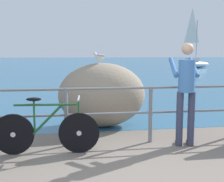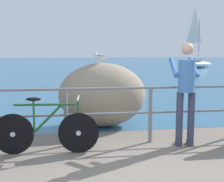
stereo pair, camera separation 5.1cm
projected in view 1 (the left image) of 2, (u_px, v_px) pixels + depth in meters
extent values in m
cube|color=#6B6056|center=(76.00, 74.00, 23.24)|extent=(120.00, 120.00, 0.10)
cube|color=#285B7F|center=(71.00, 62.00, 50.17)|extent=(120.00, 90.00, 0.01)
cylinder|color=slate|center=(66.00, 117.00, 5.09)|extent=(0.07, 0.07, 1.02)
cylinder|color=slate|center=(150.00, 114.00, 5.32)|extent=(0.07, 0.07, 1.02)
cylinder|color=slate|center=(109.00, 88.00, 5.14)|extent=(7.53, 0.04, 0.04)
cylinder|color=slate|center=(109.00, 114.00, 5.20)|extent=(7.53, 0.04, 0.04)
cylinder|color=black|center=(13.00, 134.00, 4.68)|extent=(0.66, 0.08, 0.66)
cylinder|color=#B7BCC6|center=(13.00, 134.00, 4.68)|extent=(0.08, 0.06, 0.08)
cylinder|color=black|center=(79.00, 133.00, 4.76)|extent=(0.66, 0.08, 0.66)
cylinder|color=#B7BCC6|center=(79.00, 133.00, 4.76)|extent=(0.08, 0.06, 0.08)
cylinder|color=#194C23|center=(46.00, 105.00, 4.66)|extent=(0.99, 0.11, 0.04)
cylinder|color=#194C23|center=(48.00, 119.00, 4.69)|extent=(0.50, 0.08, 0.50)
cylinder|color=#194C23|center=(34.00, 118.00, 4.67)|extent=(0.03, 0.03, 0.53)
ellipsoid|color=black|center=(34.00, 99.00, 4.63)|extent=(0.25, 0.12, 0.06)
cylinder|color=#194C23|center=(79.00, 116.00, 4.73)|extent=(0.03, 0.03, 0.57)
cylinder|color=#B7BCC6|center=(79.00, 98.00, 4.69)|extent=(0.06, 0.48, 0.03)
cylinder|color=#333851|center=(180.00, 119.00, 5.11)|extent=(0.12, 0.12, 0.95)
ellipsoid|color=#513319|center=(178.00, 142.00, 5.22)|extent=(0.13, 0.27, 0.08)
cylinder|color=#333851|center=(191.00, 119.00, 5.11)|extent=(0.12, 0.12, 0.95)
ellipsoid|color=#513319|center=(189.00, 142.00, 5.23)|extent=(0.13, 0.27, 0.08)
cylinder|color=#3F72B2|center=(187.00, 76.00, 5.01)|extent=(0.28, 0.28, 0.55)
sphere|color=tan|center=(188.00, 49.00, 4.95)|extent=(0.20, 0.20, 0.20)
cylinder|color=#3F72B2|center=(173.00, 67.00, 5.23)|extent=(0.15, 0.52, 0.34)
cylinder|color=#3F72B2|center=(194.00, 67.00, 5.23)|extent=(0.15, 0.52, 0.34)
ellipsoid|color=gray|center=(102.00, 95.00, 6.44)|extent=(1.90, 1.28, 1.40)
cylinder|color=gold|center=(99.00, 62.00, 6.34)|extent=(0.01, 0.01, 0.06)
cylinder|color=gold|center=(100.00, 61.00, 6.37)|extent=(0.01, 0.01, 0.06)
ellipsoid|color=white|center=(100.00, 57.00, 6.34)|extent=(0.27, 0.25, 0.13)
ellipsoid|color=#9E9EA3|center=(100.00, 56.00, 6.33)|extent=(0.26, 0.25, 0.06)
sphere|color=white|center=(95.00, 54.00, 6.40)|extent=(0.08, 0.08, 0.08)
cone|color=gold|center=(93.00, 54.00, 6.42)|extent=(0.05, 0.05, 0.02)
ellipsoid|color=white|center=(194.00, 65.00, 30.82)|extent=(4.53, 3.06, 0.70)
cube|color=silver|center=(193.00, 60.00, 30.58)|extent=(1.52, 1.28, 0.36)
cylinder|color=#B2B2B7|center=(197.00, 41.00, 30.61)|extent=(0.10, 0.10, 4.20)
pyramid|color=white|center=(192.00, 25.00, 29.99)|extent=(1.47, 0.74, 3.57)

